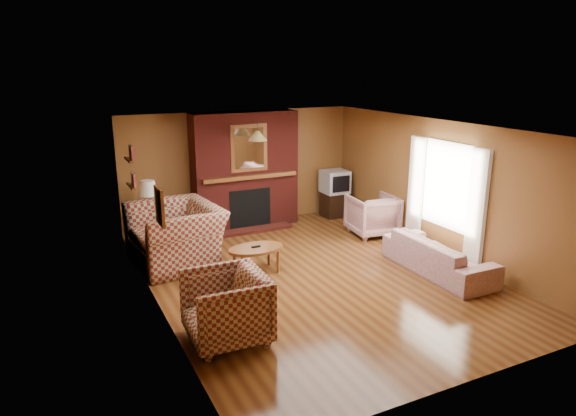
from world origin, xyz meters
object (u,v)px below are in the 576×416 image
coffee_table (256,250)px  floral_armchair (372,215)px  tv_stand (334,204)px  floral_sofa (438,255)px  fireplace (245,171)px  plaid_loveseat (176,235)px  plaid_armchair (226,307)px  crt_tv (335,182)px  table_lamp (148,196)px  side_table (151,232)px

coffee_table → floral_armchair: bearing=15.3°
tv_stand → floral_sofa: bearing=-93.1°
fireplace → coffee_table: bearing=-108.0°
plaid_loveseat → plaid_armchair: bearing=-7.9°
floral_armchair → crt_tv: size_ratio=1.61×
fireplace → plaid_armchair: (-1.95, -4.25, -0.74)m
coffee_table → table_lamp: 2.38m
table_lamp → fireplace: bearing=14.3°
side_table → tv_stand: 4.17m
side_table → coffee_table: bearing=-54.7°
tv_stand → coffee_table: bearing=-142.6°
plaid_loveseat → crt_tv: size_ratio=2.83×
floral_sofa → coffee_table: floral_sofa is taller
floral_armchair → side_table: size_ratio=1.33×
fireplace → plaid_loveseat: fireplace is taller
coffee_table → crt_tv: crt_tv is taller
fireplace → tv_stand: 2.25m
floral_armchair → table_lamp: size_ratio=1.41×
table_lamp → plaid_loveseat: bearing=-74.3°
fireplace → side_table: 2.33m
plaid_loveseat → coffee_table: 1.45m
plaid_armchair → crt_tv: (4.00, 4.06, 0.36)m
plaid_loveseat → tv_stand: size_ratio=2.84×
side_table → crt_tv: 4.19m
plaid_loveseat → floral_sofa: 4.41m
side_table → table_lamp: bearing=135.0°
fireplace → tv_stand: fireplace is taller
crt_tv → tv_stand: bearing=90.0°
plaid_armchair → tv_stand: size_ratio=1.77×
side_table → table_lamp: table_lamp is taller
tv_stand → floral_armchair: bearing=-89.8°
tv_stand → table_lamp: bearing=-175.8°
plaid_armchair → crt_tv: 5.71m
coffee_table → table_lamp: table_lamp is taller
table_lamp → crt_tv: size_ratio=1.14×
fireplace → plaid_loveseat: bearing=-142.4°
floral_sofa → table_lamp: (-4.00, 3.20, 0.73)m
plaid_armchair → tv_stand: plaid_armchair is taller
fireplace → tv_stand: size_ratio=4.36×
plaid_armchair → coffee_table: bearing=149.5°
plaid_armchair → floral_armchair: (4.02, 2.63, -0.04)m
plaid_armchair → side_table: plaid_armchair is taller
plaid_armchair → fireplace: bearing=157.2°
floral_armchair → coffee_table: size_ratio=0.96×
plaid_armchair → tv_stand: bearing=137.3°
side_table → floral_sofa: bearing=-38.7°
fireplace → table_lamp: bearing=-165.7°
crt_tv → plaid_loveseat: bearing=-162.4°
crt_tv → table_lamp: bearing=-175.3°
floral_sofa → tv_stand: 3.55m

